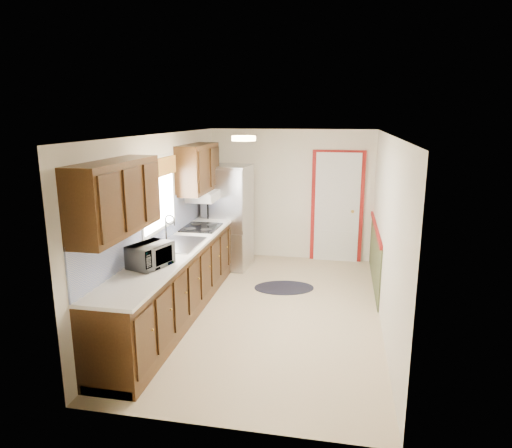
% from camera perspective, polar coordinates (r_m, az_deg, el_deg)
% --- Properties ---
extents(room_shell, '(3.20, 5.20, 2.52)m').
position_cam_1_polar(room_shell, '(6.06, 1.69, -0.30)').
color(room_shell, beige).
rests_on(room_shell, ground).
extents(kitchen_run, '(0.63, 4.00, 2.20)m').
position_cam_1_polar(kitchen_run, '(6.21, -10.13, -3.92)').
color(kitchen_run, '#321C0B').
rests_on(kitchen_run, ground).
extents(back_wall_trim, '(1.12, 2.30, 2.08)m').
position_cam_1_polar(back_wall_trim, '(8.21, 11.03, 0.88)').
color(back_wall_trim, maroon).
rests_on(back_wall_trim, ground).
extents(ceiling_fixture, '(0.30, 0.30, 0.06)m').
position_cam_1_polar(ceiling_fixture, '(5.75, -1.55, 10.65)').
color(ceiling_fixture, '#FFD88C').
rests_on(ceiling_fixture, room_shell).
extents(microwave, '(0.41, 0.55, 0.33)m').
position_cam_1_polar(microwave, '(5.37, -13.09, -3.52)').
color(microwave, white).
rests_on(microwave, kitchen_run).
extents(refrigerator, '(0.80, 0.78, 1.81)m').
position_cam_1_polar(refrigerator, '(8.02, -3.50, 0.91)').
color(refrigerator, '#B7B7BC').
rests_on(refrigerator, ground).
extents(rug, '(1.03, 0.78, 0.01)m').
position_cam_1_polar(rug, '(7.23, 3.53, -7.94)').
color(rug, black).
rests_on(rug, ground).
extents(cooktop, '(0.53, 0.64, 0.02)m').
position_cam_1_polar(cooktop, '(7.10, -6.86, -0.42)').
color(cooktop, black).
rests_on(cooktop, kitchen_run).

